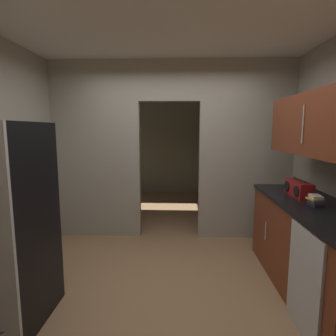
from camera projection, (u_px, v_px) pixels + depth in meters
ground at (166, 293)px, 2.84m from camera, size 20.00×20.00×0.00m
kitchen_overhead_slab at (168, 30)px, 2.92m from camera, size 4.04×7.13×0.06m
kitchen_partition at (171, 146)px, 4.19m from camera, size 3.64×0.12×2.68m
adjoining_room_shell at (174, 144)px, 6.27m from camera, size 3.64×3.11×2.68m
lower_cabinet_run at (313, 249)px, 2.78m from camera, size 0.69×2.01×0.94m
dishwasher at (304, 282)px, 2.24m from camera, size 0.02×0.56×0.88m
upper_cabinet_counterside at (322, 124)px, 2.60m from camera, size 0.36×1.81×0.61m
boombox at (299, 189)px, 3.04m from camera, size 0.16×0.43×0.20m
book_stack at (315, 201)px, 2.65m from camera, size 0.14×0.16×0.11m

